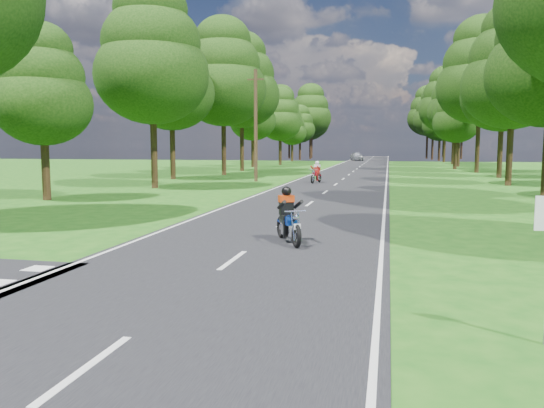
# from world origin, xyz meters

# --- Properties ---
(ground) EXTENTS (160.00, 160.00, 0.00)m
(ground) POSITION_xyz_m (0.00, 0.00, 0.00)
(ground) COLOR #185012
(ground) RESTS_ON ground
(main_road) EXTENTS (7.00, 140.00, 0.02)m
(main_road) POSITION_xyz_m (0.00, 50.00, 0.01)
(main_road) COLOR black
(main_road) RESTS_ON ground
(road_markings) EXTENTS (7.40, 140.00, 0.01)m
(road_markings) POSITION_xyz_m (-0.14, 48.13, 0.02)
(road_markings) COLOR silver
(road_markings) RESTS_ON main_road
(treeline) EXTENTS (40.00, 115.35, 14.78)m
(treeline) POSITION_xyz_m (1.43, 60.06, 8.25)
(treeline) COLOR black
(treeline) RESTS_ON ground
(telegraph_pole) EXTENTS (1.20, 0.26, 8.00)m
(telegraph_pole) POSITION_xyz_m (-6.00, 28.00, 4.07)
(telegraph_pole) COLOR #382616
(telegraph_pole) RESTS_ON ground
(rider_near_blue) EXTENTS (1.35, 1.89, 1.51)m
(rider_near_blue) POSITION_xyz_m (0.84, 4.42, 0.77)
(rider_near_blue) COLOR navy
(rider_near_blue) RESTS_ON main_road
(rider_far_red) EXTENTS (0.93, 1.91, 1.52)m
(rider_far_red) POSITION_xyz_m (-1.48, 27.22, 0.78)
(rider_far_red) COLOR #AB0D1B
(rider_far_red) RESTS_ON main_road
(distant_car) EXTENTS (2.77, 4.61, 1.47)m
(distant_car) POSITION_xyz_m (-1.91, 82.30, 0.75)
(distant_car) COLOR #B2B4B9
(distant_car) RESTS_ON main_road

